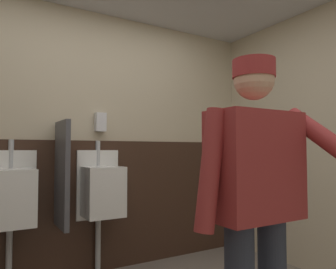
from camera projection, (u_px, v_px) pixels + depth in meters
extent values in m
cube|color=beige|center=(84.00, 140.00, 3.11)|extent=(4.28, 0.12, 2.50)
cube|color=#382319|center=(86.00, 207.00, 3.02)|extent=(3.68, 0.03, 1.24)
cube|color=white|center=(10.00, 189.00, 2.68)|extent=(0.40, 0.05, 0.65)
cube|color=white|center=(12.00, 198.00, 2.54)|extent=(0.34, 0.30, 0.45)
cylinder|color=#B7BABF|center=(11.00, 154.00, 2.69)|extent=(0.04, 0.04, 0.24)
cylinder|color=#B7BABF|center=(9.00, 258.00, 2.62)|extent=(0.05, 0.05, 0.55)
cube|color=white|center=(97.00, 184.00, 3.07)|extent=(0.40, 0.05, 0.65)
cube|color=white|center=(103.00, 191.00, 2.92)|extent=(0.34, 0.30, 0.45)
cylinder|color=#B7BABF|center=(98.00, 153.00, 3.07)|extent=(0.04, 0.04, 0.24)
cylinder|color=#B7BABF|center=(98.00, 244.00, 3.01)|extent=(0.05, 0.05, 0.55)
cube|color=#4C4C51|center=(62.00, 174.00, 2.71)|extent=(0.04, 0.40, 0.90)
cube|color=maroon|center=(255.00, 165.00, 1.58)|extent=(0.47, 0.24, 0.53)
cylinder|color=maroon|center=(210.00, 170.00, 1.44)|extent=(0.17, 0.09, 0.56)
cylinder|color=maroon|center=(332.00, 144.00, 1.53)|extent=(0.09, 0.50, 0.39)
sphere|color=#D8AD8C|center=(254.00, 80.00, 1.60)|extent=(0.20, 0.20, 0.20)
cylinder|color=maroon|center=(254.00, 69.00, 1.60)|extent=(0.21, 0.21, 0.09)
cube|color=silver|center=(100.00, 122.00, 3.10)|extent=(0.10, 0.07, 0.18)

